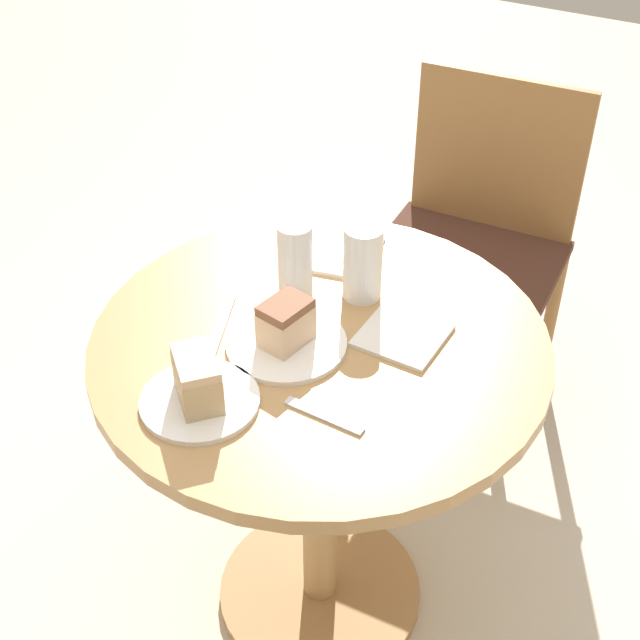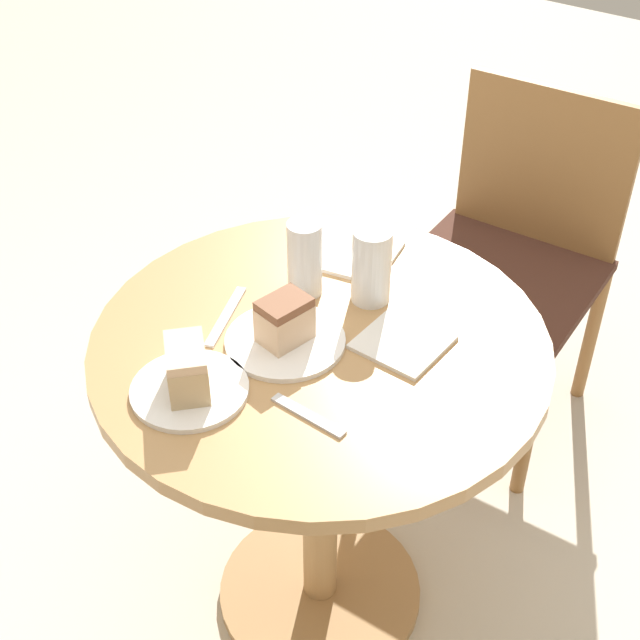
{
  "view_description": "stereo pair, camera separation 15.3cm",
  "coord_description": "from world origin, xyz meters",
  "px_view_note": "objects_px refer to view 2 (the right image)",
  "views": [
    {
      "loc": [
        0.57,
        -1.05,
        1.74
      ],
      "look_at": [
        0.0,
        0.0,
        0.79
      ],
      "focal_mm": 50.0,
      "sensor_mm": 36.0,
      "label": 1
    },
    {
      "loc": [
        0.7,
        -0.97,
        1.74
      ],
      "look_at": [
        0.0,
        0.0,
        0.79
      ],
      "focal_mm": 50.0,
      "sensor_mm": 36.0,
      "label": 2
    }
  ],
  "objects_px": {
    "plate_near": "(285,341)",
    "cake_slice_near": "(285,320)",
    "chair": "(509,258)",
    "glass_water": "(371,270)",
    "glass_lemonade": "(305,262)",
    "cake_slice_far": "(187,368)",
    "plate_far": "(190,390)"
  },
  "relations": [
    {
      "from": "chair",
      "to": "plate_near",
      "type": "distance_m",
      "value": 0.92
    },
    {
      "from": "plate_near",
      "to": "cake_slice_near",
      "type": "distance_m",
      "value": 0.05
    },
    {
      "from": "plate_near",
      "to": "plate_far",
      "type": "relative_size",
      "value": 1.08
    },
    {
      "from": "glass_water",
      "to": "glass_lemonade",
      "type": "bearing_deg",
      "value": -154.65
    },
    {
      "from": "cake_slice_far",
      "to": "glass_water",
      "type": "distance_m",
      "value": 0.4
    },
    {
      "from": "chair",
      "to": "cake_slice_far",
      "type": "distance_m",
      "value": 1.11
    },
    {
      "from": "cake_slice_near",
      "to": "glass_lemonade",
      "type": "height_order",
      "value": "glass_lemonade"
    },
    {
      "from": "cake_slice_near",
      "to": "glass_water",
      "type": "xyz_separation_m",
      "value": [
        0.05,
        0.19,
        0.01
      ]
    },
    {
      "from": "cake_slice_far",
      "to": "glass_lemonade",
      "type": "bearing_deg",
      "value": 92.24
    },
    {
      "from": "chair",
      "to": "cake_slice_far",
      "type": "bearing_deg",
      "value": -97.25
    },
    {
      "from": "chair",
      "to": "plate_far",
      "type": "height_order",
      "value": "chair"
    },
    {
      "from": "cake_slice_near",
      "to": "plate_near",
      "type": "bearing_deg",
      "value": -116.57
    },
    {
      "from": "plate_near",
      "to": "glass_lemonade",
      "type": "bearing_deg",
      "value": 113.81
    },
    {
      "from": "glass_water",
      "to": "plate_near",
      "type": "bearing_deg",
      "value": -103.82
    },
    {
      "from": "plate_near",
      "to": "plate_far",
      "type": "bearing_deg",
      "value": -104.74
    },
    {
      "from": "plate_near",
      "to": "glass_lemonade",
      "type": "distance_m",
      "value": 0.17
    },
    {
      "from": "cake_slice_far",
      "to": "chair",
      "type": "bearing_deg",
      "value": 85.16
    },
    {
      "from": "chair",
      "to": "glass_water",
      "type": "relative_size",
      "value": 5.93
    },
    {
      "from": "plate_near",
      "to": "cake_slice_near",
      "type": "relative_size",
      "value": 2.17
    },
    {
      "from": "cake_slice_near",
      "to": "glass_water",
      "type": "height_order",
      "value": "glass_water"
    },
    {
      "from": "plate_far",
      "to": "chair",
      "type": "bearing_deg",
      "value": 85.16
    },
    {
      "from": "plate_far",
      "to": "glass_water",
      "type": "height_order",
      "value": "glass_water"
    },
    {
      "from": "chair",
      "to": "cake_slice_near",
      "type": "height_order",
      "value": "chair"
    },
    {
      "from": "glass_lemonade",
      "to": "chair",
      "type": "bearing_deg",
      "value": 81.95
    },
    {
      "from": "glass_lemonade",
      "to": "glass_water",
      "type": "distance_m",
      "value": 0.12
    },
    {
      "from": "glass_lemonade",
      "to": "glass_water",
      "type": "xyz_separation_m",
      "value": [
        0.11,
        0.05,
        -0.0
      ]
    },
    {
      "from": "chair",
      "to": "glass_water",
      "type": "distance_m",
      "value": 0.76
    },
    {
      "from": "plate_far",
      "to": "cake_slice_near",
      "type": "relative_size",
      "value": 2.0
    },
    {
      "from": "chair",
      "to": "plate_far",
      "type": "xyz_separation_m",
      "value": [
        -0.09,
        -1.06,
        0.29
      ]
    },
    {
      "from": "plate_far",
      "to": "glass_lemonade",
      "type": "relative_size",
      "value": 1.31
    },
    {
      "from": "cake_slice_far",
      "to": "plate_far",
      "type": "bearing_deg",
      "value": 0.0
    },
    {
      "from": "plate_far",
      "to": "glass_water",
      "type": "relative_size",
      "value": 1.32
    }
  ]
}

